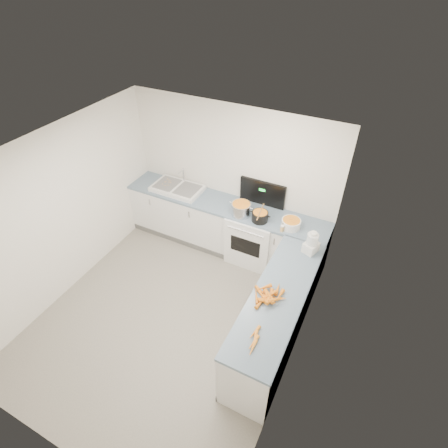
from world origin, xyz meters
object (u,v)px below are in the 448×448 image
at_px(spice_jar, 282,229).
at_px(food_processor, 312,243).
at_px(sink, 177,188).
at_px(stove, 253,235).
at_px(black_pot, 260,217).
at_px(steel_pot, 241,210).
at_px(mixing_bowl, 291,224).
at_px(extract_bottle, 283,227).

xyz_separation_m(spice_jar, food_processor, (0.49, -0.24, 0.10)).
bearing_deg(sink, stove, -0.62).
bearing_deg(black_pot, steel_pot, 177.71).
xyz_separation_m(sink, mixing_bowl, (2.07, -0.10, 0.03)).
bearing_deg(stove, extract_bottle, -19.62).
bearing_deg(steel_pot, stove, 35.46).
xyz_separation_m(extract_bottle, food_processor, (0.49, -0.28, 0.10)).
xyz_separation_m(mixing_bowl, extract_bottle, (-0.09, -0.11, -0.02)).
distance_m(mixing_bowl, extract_bottle, 0.14).
xyz_separation_m(sink, black_pot, (1.59, -0.16, 0.03)).
bearing_deg(mixing_bowl, food_processor, -43.44).
relative_size(mixing_bowl, extract_bottle, 2.86).
height_order(sink, extract_bottle, sink).
distance_m(mixing_bowl, food_processor, 0.57).
distance_m(sink, food_processor, 2.52).
xyz_separation_m(stove, sink, (-1.45, 0.02, 0.50)).
height_order(mixing_bowl, food_processor, food_processor).
xyz_separation_m(extract_bottle, spice_jar, (-0.00, -0.04, -0.01)).
bearing_deg(stove, black_pot, -45.26).
bearing_deg(extract_bottle, mixing_bowl, 51.59).
height_order(steel_pot, mixing_bowl, steel_pot).
xyz_separation_m(black_pot, mixing_bowl, (0.47, 0.06, -0.00)).
relative_size(steel_pot, food_processor, 0.90).
height_order(black_pot, extract_bottle, black_pot).
relative_size(sink, spice_jar, 9.53).
distance_m(steel_pot, spice_jar, 0.72).
bearing_deg(spice_jar, stove, 156.52).
bearing_deg(extract_bottle, food_processor, -29.45).
bearing_deg(extract_bottle, sink, 174.10).
height_order(stove, spice_jar, stove).
relative_size(steel_pot, mixing_bowl, 1.06).
height_order(stove, mixing_bowl, stove).
bearing_deg(steel_pot, black_pot, -2.29).
height_order(stove, extract_bottle, stove).
xyz_separation_m(steel_pot, food_processor, (1.20, -0.34, 0.05)).
distance_m(stove, mixing_bowl, 0.82).
height_order(mixing_bowl, extract_bottle, mixing_bowl).
height_order(mixing_bowl, spice_jar, mixing_bowl).
bearing_deg(sink, mixing_bowl, -2.69).
height_order(sink, food_processor, food_processor).
bearing_deg(sink, food_processor, -11.05).
bearing_deg(food_processor, stove, 155.45).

